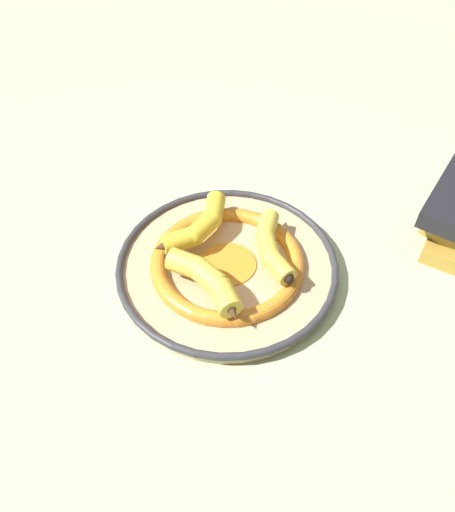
{
  "coord_description": "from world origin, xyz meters",
  "views": [
    {
      "loc": [
        0.14,
        -0.56,
        0.67
      ],
      "look_at": [
        -0.01,
        0.0,
        0.04
      ],
      "focal_mm": 35.0,
      "sensor_mm": 36.0,
      "label": 1
    }
  ],
  "objects_px": {
    "decorative_bowl": "(227,264)",
    "banana_c": "(271,245)",
    "banana_a": "(207,280)",
    "banana_b": "(198,227)"
  },
  "relations": [
    {
      "from": "banana_a",
      "to": "banana_c",
      "type": "xyz_separation_m",
      "value": [
        0.08,
        0.11,
        -0.0
      ]
    },
    {
      "from": "banana_b",
      "to": "banana_c",
      "type": "bearing_deg",
      "value": -73.34
    },
    {
      "from": "decorative_bowl",
      "to": "banana_b",
      "type": "distance_m",
      "value": 0.08
    },
    {
      "from": "decorative_bowl",
      "to": "banana_a",
      "type": "relative_size",
      "value": 2.45
    },
    {
      "from": "banana_c",
      "to": "decorative_bowl",
      "type": "bearing_deg",
      "value": -88.72
    },
    {
      "from": "decorative_bowl",
      "to": "banana_c",
      "type": "height_order",
      "value": "banana_c"
    },
    {
      "from": "decorative_bowl",
      "to": "banana_a",
      "type": "distance_m",
      "value": 0.09
    },
    {
      "from": "decorative_bowl",
      "to": "banana_c",
      "type": "xyz_separation_m",
      "value": [
        0.07,
        0.03,
        0.04
      ]
    },
    {
      "from": "decorative_bowl",
      "to": "banana_b",
      "type": "bearing_deg",
      "value": 147.76
    },
    {
      "from": "banana_a",
      "to": "banana_b",
      "type": "height_order",
      "value": "banana_a"
    }
  ]
}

